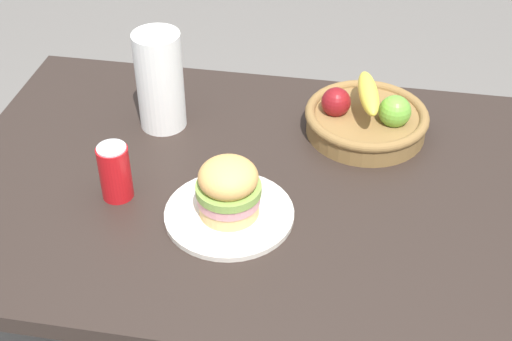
{
  "coord_description": "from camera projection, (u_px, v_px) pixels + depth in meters",
  "views": [
    {
      "loc": [
        0.17,
        -1.18,
        1.73
      ],
      "look_at": [
        -0.03,
        -0.04,
        0.81
      ],
      "focal_mm": 50.0,
      "sensor_mm": 36.0,
      "label": 1
    }
  ],
  "objects": [
    {
      "name": "fruit_basket",
      "position": [
        366.0,
        118.0,
        1.67
      ],
      "size": [
        0.29,
        0.29,
        0.14
      ],
      "color": "olive",
      "rests_on": "dining_table"
    },
    {
      "name": "soda_can",
      "position": [
        115.0,
        172.0,
        1.47
      ],
      "size": [
        0.07,
        0.07,
        0.13
      ],
      "color": "red",
      "rests_on": "dining_table"
    },
    {
      "name": "sandwich",
      "position": [
        228.0,
        188.0,
        1.41
      ],
      "size": [
        0.13,
        0.13,
        0.13
      ],
      "color": "#E5BC75",
      "rests_on": "plate"
    },
    {
      "name": "paper_towel_roll",
      "position": [
        160.0,
        81.0,
        1.65
      ],
      "size": [
        0.11,
        0.11,
        0.24
      ],
      "primitive_type": "cylinder",
      "color": "white",
      "rests_on": "dining_table"
    },
    {
      "name": "plate",
      "position": [
        229.0,
        214.0,
        1.46
      ],
      "size": [
        0.27,
        0.27,
        0.01
      ],
      "primitive_type": "cylinder",
      "color": "silver",
      "rests_on": "dining_table"
    },
    {
      "name": "dining_table",
      "position": [
        271.0,
        218.0,
        1.6
      ],
      "size": [
        1.4,
        0.9,
        0.75
      ],
      "color": "#2D231E",
      "rests_on": "ground_plane"
    }
  ]
}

